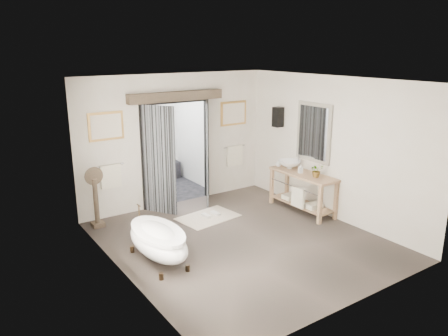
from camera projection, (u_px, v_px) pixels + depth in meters
The scene contains 13 objects.
ground_plane at pixel (242, 241), 8.01m from camera, with size 5.00×5.00×0.00m, color brown.
room_shell at pixel (246, 143), 7.41m from camera, with size 4.52×5.02×2.91m.
shower_room at pixel (148, 151), 10.95m from camera, with size 2.22×2.01×2.51m.
back_wall_dressing at pixel (179, 136), 9.44m from camera, with size 3.82×0.75×2.52m.
clawfoot_tub at pixel (158, 240), 7.15m from camera, with size 0.71×1.58×0.77m.
vanity at pixel (302, 189), 9.33m from camera, with size 0.57×1.60×0.85m.
pedestal_mirror at pixel (96, 201), 8.52m from camera, with size 0.36×0.23×1.22m.
rug at pixel (208, 217), 9.10m from camera, with size 1.20×0.80×0.01m, color beige.
slippers at pixel (211, 214), 9.16m from camera, with size 0.34×0.25×0.05m.
basin at pixel (290, 164), 9.60m from camera, with size 0.51×0.51×0.18m, color white.
plant at pixel (317, 170), 8.93m from camera, with size 0.26×0.23×0.29m, color gray.
soap_bottle_a at pixel (301, 169), 9.24m from camera, with size 0.09×0.09×0.19m, color gray.
soap_bottle_b at pixel (279, 163), 9.76m from camera, with size 0.12×0.12×0.16m, color gray.
Camera 1 is at (-4.42, -5.90, 3.44)m, focal length 35.00 mm.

